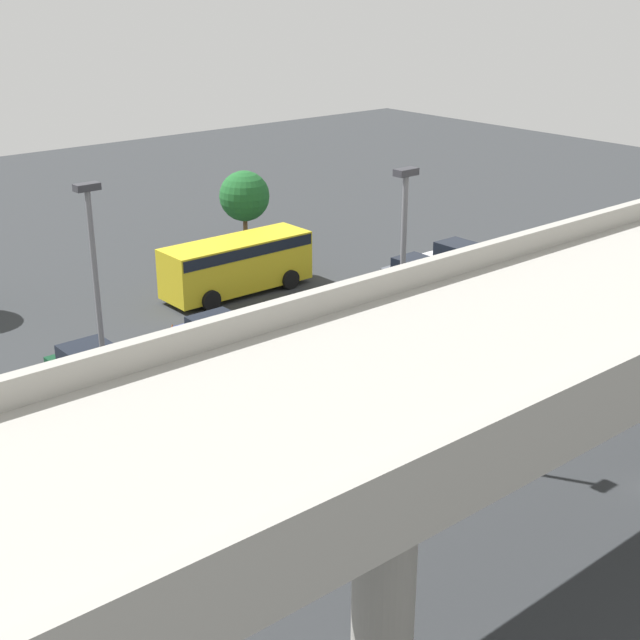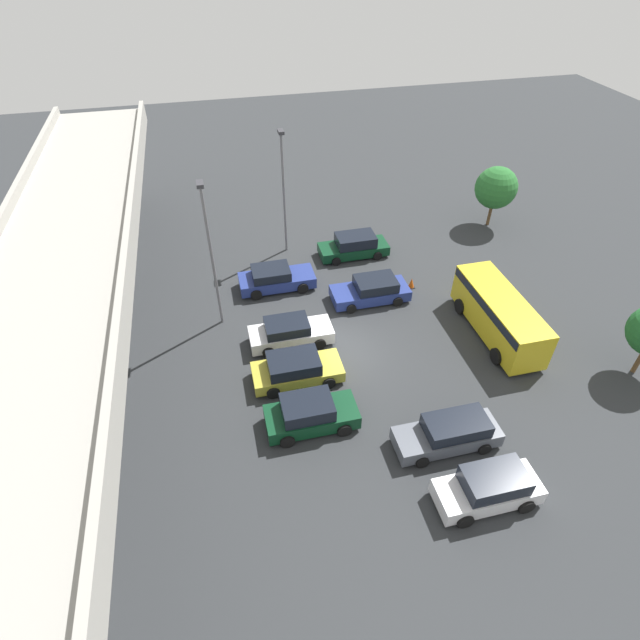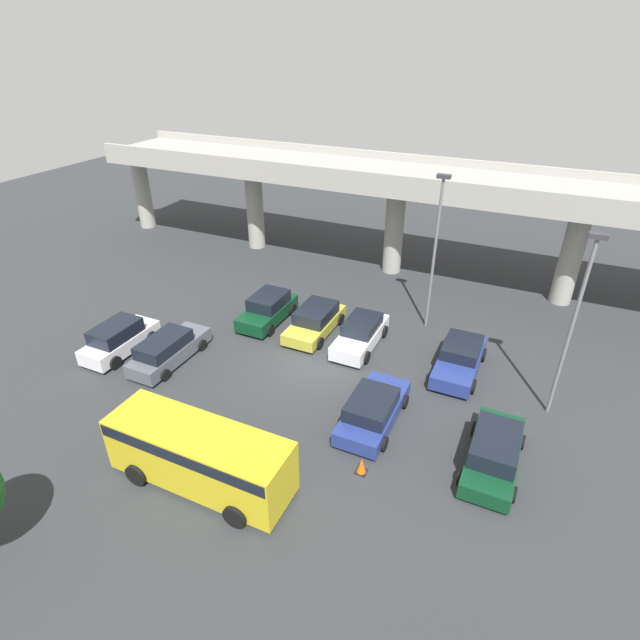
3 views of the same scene
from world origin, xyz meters
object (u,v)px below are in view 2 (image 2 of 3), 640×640
object	(u,v)px
parked_car_4	(290,333)
lamp_post_near_aisle	(210,248)
tree_front_centre	(496,188)
parked_car_2	(310,414)
parked_car_5	(372,290)
lamp_post_mid_lot	(283,185)
shuttle_bus	(499,313)
parked_car_7	(354,246)
parked_car_3	(296,369)
traffic_cone	(411,283)
parked_car_6	(275,278)
parked_car_1	(449,433)
parked_car_0	(489,488)

from	to	relation	value
parked_car_4	lamp_post_near_aisle	bearing A→B (deg)	142.78
tree_front_centre	parked_car_2	bearing A→B (deg)	131.70
parked_car_5	lamp_post_mid_lot	distance (m)	9.23
parked_car_4	shuttle_bus	xyz separation A→B (m)	(-1.98, -11.72, 0.79)
parked_car_7	parked_car_3	bearing A→B (deg)	59.71
parked_car_4	lamp_post_mid_lot	distance (m)	10.83
lamp_post_near_aisle	traffic_cone	bearing A→B (deg)	-87.10
parked_car_5	parked_car_6	bearing A→B (deg)	-25.25
parked_car_4	traffic_cone	xyz separation A→B (m)	(3.38, -8.68, -0.41)
parked_car_5	shuttle_bus	distance (m)	7.69
tree_front_centre	parked_car_1	bearing A→B (deg)	147.28
parked_car_3	parked_car_6	world-z (taller)	parked_car_3
parked_car_2	parked_car_6	distance (m)	11.44
parked_car_0	parked_car_4	world-z (taller)	parked_car_0
parked_car_1	parked_car_6	world-z (taller)	parked_car_1
parked_car_3	parked_car_7	size ratio (longest dim) A/B	0.97
parked_car_0	traffic_cone	world-z (taller)	parked_car_0
traffic_cone	parked_car_1	bearing A→B (deg)	166.33
parked_car_0	parked_car_5	bearing A→B (deg)	-88.25
parked_car_7	traffic_cone	distance (m)	5.29
parked_car_3	lamp_post_mid_lot	distance (m)	13.54
parked_car_3	parked_car_5	xyz separation A→B (m)	(5.67, -5.96, -0.03)
parked_car_5	parked_car_3	bearing A→B (deg)	43.57
parked_car_0	traffic_cone	distance (m)	15.14
parked_car_0	parked_car_4	distance (m)	13.08
parked_car_2	parked_car_7	bearing A→B (deg)	65.75
parked_car_7	lamp_post_mid_lot	distance (m)	6.47
parked_car_6	traffic_cone	world-z (taller)	parked_car_6
traffic_cone	shuttle_bus	bearing A→B (deg)	-150.42
parked_car_0	parked_car_6	bearing A→B (deg)	-70.27
parked_car_6	parked_car_7	distance (m)	6.57
tree_front_centre	traffic_cone	world-z (taller)	tree_front_centre
parked_car_0	tree_front_centre	distance (m)	24.29
parked_car_7	parked_car_4	bearing A→B (deg)	52.51
lamp_post_mid_lot	tree_front_centre	bearing A→B (deg)	-90.12
lamp_post_mid_lot	traffic_cone	bearing A→B (deg)	-132.32
parked_car_3	tree_front_centre	distance (m)	21.97
traffic_cone	parked_car_6	bearing A→B (deg)	76.58
parked_car_7	traffic_cone	xyz separation A→B (m)	(-4.61, -2.55, -0.42)
parked_car_1	parked_car_3	world-z (taller)	parked_car_1
parked_car_7	traffic_cone	world-z (taller)	parked_car_7
parked_car_6	tree_front_centre	size ratio (longest dim) A/B	1.05
lamp_post_mid_lot	traffic_cone	distance (m)	10.64
parked_car_4	traffic_cone	world-z (taller)	parked_car_4
lamp_post_near_aisle	lamp_post_mid_lot	distance (m)	8.80
parked_car_2	parked_car_7	xyz separation A→B (m)	(14.00, -6.31, -0.05)
lamp_post_near_aisle	parked_car_2	bearing A→B (deg)	-158.45
parked_car_7	lamp_post_near_aisle	world-z (taller)	lamp_post_near_aisle
lamp_post_mid_lot	parked_car_7	bearing A→B (deg)	-112.00
parked_car_2	parked_car_6	size ratio (longest dim) A/B	0.91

